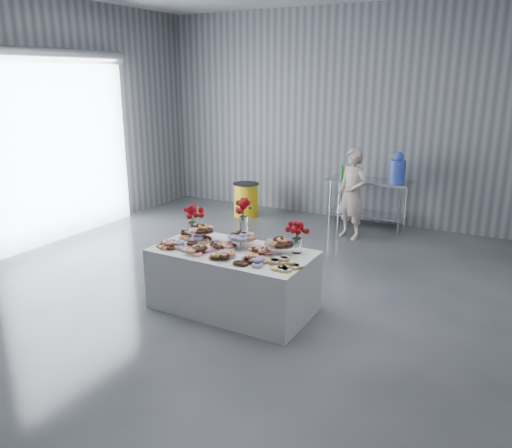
{
  "coord_description": "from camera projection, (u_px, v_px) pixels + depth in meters",
  "views": [
    {
      "loc": [
        3.04,
        -4.84,
        2.74
      ],
      "look_at": [
        0.15,
        0.43,
        0.95
      ],
      "focal_mm": 35.0,
      "sensor_mm": 36.0,
      "label": 1
    }
  ],
  "objects": [
    {
      "name": "donut_mounds",
      "position": [
        230.0,
        248.0,
        5.86
      ],
      "size": [
        1.81,
        0.81,
        0.09
      ],
      "primitive_type": null,
      "rotation": [
        0.0,
        0.0,
        -0.0
      ],
      "color": "#BC7D44",
      "rests_on": "display_table"
    },
    {
      "name": "cake_stand_mid",
      "position": [
        242.0,
        237.0,
        5.97
      ],
      "size": [
        0.36,
        0.36,
        0.17
      ],
      "color": "silver",
      "rests_on": "display_table"
    },
    {
      "name": "prep_table",
      "position": [
        368.0,
        194.0,
        9.28
      ],
      "size": [
        1.5,
        0.6,
        0.9
      ],
      "color": "silver",
      "rests_on": "ground"
    },
    {
      "name": "room_walls",
      "position": [
        208.0,
        85.0,
        5.69
      ],
      "size": [
        8.04,
        9.04,
        4.02
      ],
      "color": "slate",
      "rests_on": "ground"
    },
    {
      "name": "cake_stand_right",
      "position": [
        280.0,
        243.0,
        5.74
      ],
      "size": [
        0.36,
        0.36,
        0.17
      ],
      "color": "silver",
      "rests_on": "display_table"
    },
    {
      "name": "trash_barrel",
      "position": [
        246.0,
        200.0,
        10.08
      ],
      "size": [
        0.53,
        0.53,
        0.68
      ],
      "rotation": [
        0.0,
        0.0,
        -0.16
      ],
      "color": "gold",
      "rests_on": "ground"
    },
    {
      "name": "bouquet_right",
      "position": [
        297.0,
        229.0,
        5.75
      ],
      "size": [
        0.26,
        0.26,
        0.42
      ],
      "color": "white",
      "rests_on": "display_table"
    },
    {
      "name": "ground",
      "position": [
        229.0,
        303.0,
        6.25
      ],
      "size": [
        9.0,
        9.0,
        0.0
      ],
      "primitive_type": "plane",
      "color": "#37393F",
      "rests_on": "ground"
    },
    {
      "name": "person",
      "position": [
        352.0,
        194.0,
        8.58
      ],
      "size": [
        0.67,
        0.56,
        1.57
      ],
      "primitive_type": "imported",
      "rotation": [
        0.0,
        0.0,
        -0.39
      ],
      "color": "#CC8C93",
      "rests_on": "ground"
    },
    {
      "name": "bouquet_left",
      "position": [
        193.0,
        214.0,
        6.38
      ],
      "size": [
        0.26,
        0.26,
        0.42
      ],
      "color": "white",
      "rests_on": "display_table"
    },
    {
      "name": "display_table",
      "position": [
        233.0,
        280.0,
        6.02
      ],
      "size": [
        1.9,
        1.01,
        0.75
      ],
      "primitive_type": "cube",
      "rotation": [
        0.0,
        0.0,
        -0.0
      ],
      "color": "silver",
      "rests_on": "ground"
    },
    {
      "name": "cake_stand_left",
      "position": [
        201.0,
        229.0,
        6.25
      ],
      "size": [
        0.36,
        0.36,
        0.17
      ],
      "color": "silver",
      "rests_on": "display_table"
    },
    {
      "name": "water_jug",
      "position": [
        398.0,
        169.0,
        8.9
      ],
      "size": [
        0.28,
        0.28,
        0.55
      ],
      "color": "blue",
      "rests_on": "prep_table"
    },
    {
      "name": "bouquet_center",
      "position": [
        243.0,
        212.0,
        6.12
      ],
      "size": [
        0.26,
        0.26,
        0.57
      ],
      "color": "silver",
      "rests_on": "display_table"
    },
    {
      "name": "drink_bottles",
      "position": [
        351.0,
        172.0,
        9.23
      ],
      "size": [
        0.54,
        0.08,
        0.27
      ],
      "primitive_type": null,
      "color": "#268C33",
      "rests_on": "prep_table"
    },
    {
      "name": "danish_pile",
      "position": [
        284.0,
        261.0,
        5.42
      ],
      "size": [
        0.48,
        0.48,
        0.11
      ],
      "primitive_type": null,
      "color": "silver",
      "rests_on": "display_table"
    }
  ]
}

